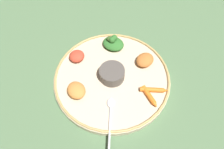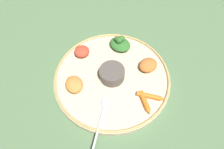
{
  "view_description": "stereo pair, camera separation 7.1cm",
  "coord_description": "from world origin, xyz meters",
  "px_view_note": "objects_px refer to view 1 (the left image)",
  "views": [
    {
      "loc": [
        0.06,
        -0.39,
        0.63
      ],
      "look_at": [
        0.0,
        0.0,
        0.04
      ],
      "focal_mm": 34.7,
      "sensor_mm": 36.0,
      "label": 1
    },
    {
      "loc": [
        0.13,
        -0.37,
        0.63
      ],
      "look_at": [
        0.0,
        0.0,
        0.04
      ],
      "focal_mm": 34.7,
      "sensor_mm": 36.0,
      "label": 2
    }
  ],
  "objects_px": {
    "center_bowl": "(112,73)",
    "spoon": "(110,116)",
    "carrot_outer": "(154,90)",
    "greens_pile": "(113,43)",
    "carrot_near_spoon": "(150,96)"
  },
  "relations": [
    {
      "from": "greens_pile",
      "to": "carrot_near_spoon",
      "type": "xyz_separation_m",
      "value": [
        0.14,
        -0.19,
        -0.01
      ]
    },
    {
      "from": "center_bowl",
      "to": "carrot_near_spoon",
      "type": "height_order",
      "value": "center_bowl"
    },
    {
      "from": "carrot_near_spoon",
      "to": "spoon",
      "type": "bearing_deg",
      "value": -144.44
    },
    {
      "from": "greens_pile",
      "to": "carrot_near_spoon",
      "type": "bearing_deg",
      "value": -53.43
    },
    {
      "from": "spoon",
      "to": "carrot_outer",
      "type": "xyz_separation_m",
      "value": [
        0.12,
        0.11,
        0.0
      ]
    },
    {
      "from": "center_bowl",
      "to": "spoon",
      "type": "height_order",
      "value": "center_bowl"
    },
    {
      "from": "spoon",
      "to": "carrot_near_spoon",
      "type": "bearing_deg",
      "value": 35.56
    },
    {
      "from": "spoon",
      "to": "carrot_outer",
      "type": "relative_size",
      "value": 1.95
    },
    {
      "from": "center_bowl",
      "to": "spoon",
      "type": "relative_size",
      "value": 0.47
    },
    {
      "from": "center_bowl",
      "to": "greens_pile",
      "type": "xyz_separation_m",
      "value": [
        -0.02,
        0.14,
        -0.0
      ]
    },
    {
      "from": "center_bowl",
      "to": "carrot_outer",
      "type": "xyz_separation_m",
      "value": [
        0.14,
        -0.03,
        -0.01
      ]
    },
    {
      "from": "center_bowl",
      "to": "carrot_near_spoon",
      "type": "distance_m",
      "value": 0.14
    },
    {
      "from": "carrot_near_spoon",
      "to": "carrot_outer",
      "type": "bearing_deg",
      "value": 66.32
    },
    {
      "from": "carrot_outer",
      "to": "greens_pile",
      "type": "bearing_deg",
      "value": 132.7
    },
    {
      "from": "center_bowl",
      "to": "greens_pile",
      "type": "relative_size",
      "value": 0.86
    }
  ]
}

